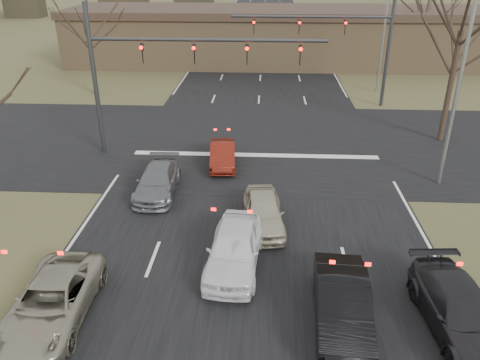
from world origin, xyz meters
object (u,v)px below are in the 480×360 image
object	(u,v)px
car_charcoal_sedan	(461,312)
car_red_ahead	(223,154)
mast_arm_near	(155,62)
car_silver_ahead	(263,212)
building	(282,36)
streetlight_right_far	(383,19)
mast_arm_far	(349,35)
car_silver_suv	(52,301)
car_white_sedan	(234,248)
car_grey_ahead	(158,181)
car_black_hatch	(342,304)
streetlight_right_near	(458,68)

from	to	relation	value
car_charcoal_sedan	car_red_ahead	size ratio (longest dim) A/B	1.29
mast_arm_near	car_charcoal_sedan	size ratio (longest dim) A/B	2.58
car_red_ahead	car_silver_ahead	distance (m)	6.43
building	car_red_ahead	xyz separation A→B (m)	(-3.69, -26.40, -2.06)
building	streetlight_right_far	distance (m)	13.53
car_charcoal_sedan	car_silver_ahead	world-z (taller)	car_charcoal_sedan
mast_arm_far	car_charcoal_sedan	size ratio (longest dim) A/B	2.37
building	mast_arm_far	bearing A→B (deg)	-74.42
car_silver_suv	mast_arm_near	bearing A→B (deg)	86.45
car_white_sedan	car_silver_suv	bearing A→B (deg)	-146.70
mast_arm_far	car_silver_suv	distance (m)	26.49
car_grey_ahead	car_silver_ahead	world-z (taller)	car_silver_ahead
mast_arm_near	car_white_sedan	bearing A→B (deg)	-65.22
mast_arm_near	car_black_hatch	world-z (taller)	mast_arm_near
car_silver_suv	car_white_sedan	distance (m)	6.08
car_silver_suv	car_white_sedan	xyz separation A→B (m)	(5.30, 2.96, 0.11)
streetlight_right_near	car_white_sedan	world-z (taller)	streetlight_right_near
mast_arm_far	car_red_ahead	xyz separation A→B (m)	(-7.88, -11.40, -4.42)
building	car_white_sedan	distance (m)	35.39
car_silver_suv	car_charcoal_sedan	distance (m)	12.09
car_charcoal_sedan	mast_arm_near	bearing A→B (deg)	127.20
building	streetlight_right_far	size ratio (longest dim) A/B	4.24
streetlight_right_far	car_silver_suv	bearing A→B (deg)	-119.07
car_silver_ahead	car_black_hatch	bearing A→B (deg)	-71.63
mast_arm_near	mast_arm_far	xyz separation A→B (m)	(11.41, 10.00, -0.06)
building	mast_arm_far	distance (m)	15.75
car_black_hatch	car_red_ahead	distance (m)	12.42
car_charcoal_sedan	car_grey_ahead	bearing A→B (deg)	138.03
mast_arm_far	car_red_ahead	distance (m)	14.54
streetlight_right_near	car_silver_ahead	bearing A→B (deg)	-151.89
mast_arm_far	car_white_sedan	size ratio (longest dim) A/B	2.50
car_white_sedan	mast_arm_near	bearing A→B (deg)	118.88
streetlight_right_near	car_charcoal_sedan	xyz separation A→B (m)	(-2.53, -10.04, -4.91)
mast_arm_far	car_charcoal_sedan	bearing A→B (deg)	-89.74
mast_arm_near	car_grey_ahead	bearing A→B (deg)	-80.29
car_white_sedan	car_grey_ahead	world-z (taller)	car_white_sedan
building	streetlight_right_near	bearing A→B (deg)	-76.31
streetlight_right_far	mast_arm_far	bearing A→B (deg)	-128.11
mast_arm_far	car_silver_suv	xyz separation A→B (m)	(-11.99, -23.21, -4.37)
mast_arm_near	streetlight_right_far	xyz separation A→B (m)	(14.55, 14.00, 0.51)
mast_arm_near	streetlight_right_near	bearing A→B (deg)	-12.05
car_charcoal_sedan	streetlight_right_far	bearing A→B (deg)	79.34
car_grey_ahead	car_silver_ahead	xyz separation A→B (m)	(4.91, -2.68, 0.05)
mast_arm_far	car_white_sedan	distance (m)	21.74
mast_arm_near	streetlight_right_near	world-z (taller)	streetlight_right_near
car_white_sedan	car_black_hatch	size ratio (longest dim) A/B	1.01
mast_arm_near	car_grey_ahead	distance (m)	6.57
mast_arm_near	car_white_sedan	distance (m)	12.08
streetlight_right_near	car_black_hatch	distance (m)	12.56
building	car_silver_ahead	world-z (taller)	building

